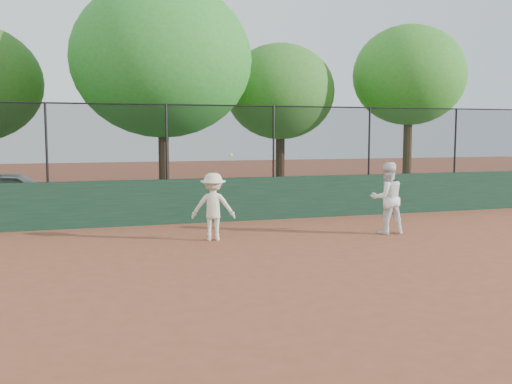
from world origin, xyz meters
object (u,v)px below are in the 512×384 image
object	(u,v)px
tree_2	(162,60)
player_main	(213,207)
parked_car	(12,193)
player_second	(387,198)
tree_4	(409,76)
tree_3	(280,92)

from	to	relation	value
tree_2	player_main	bearing A→B (deg)	-89.13
parked_car	player_second	distance (m)	10.72
parked_car	tree_4	distance (m)	15.41
parked_car	player_second	world-z (taller)	player_second
tree_2	tree_3	size ratio (longest dim) A/B	1.26
tree_3	tree_4	size ratio (longest dim) A/B	0.88
player_second	player_main	bearing A→B (deg)	-1.71
player_main	tree_2	size ratio (longest dim) A/B	0.26
tree_2	tree_4	xyz separation A→B (m)	(10.00, 0.79, -0.16)
tree_3	player_second	bearing A→B (deg)	-93.71
parked_car	tree_2	size ratio (longest dim) A/B	0.53
parked_car	tree_4	world-z (taller)	tree_4
parked_car	player_main	distance (m)	7.22
parked_car	player_second	xyz separation A→B (m)	(9.00, -5.82, 0.19)
parked_car	tree_4	size ratio (longest dim) A/B	0.59
tree_2	tree_4	bearing A→B (deg)	4.53
tree_2	parked_car	bearing A→B (deg)	-161.21
player_second	player_main	world-z (taller)	player_main
player_second	tree_3	world-z (taller)	tree_3
player_main	tree_4	xyz separation A→B (m)	(9.89, 7.79, 3.96)
player_second	tree_2	xyz separation A→B (m)	(-4.32, 7.41, 4.02)
parked_car	player_second	size ratio (longest dim) A/B	2.29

